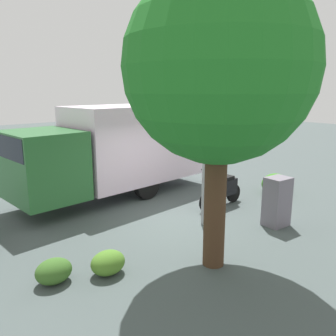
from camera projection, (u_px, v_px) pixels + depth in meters
ground_plane at (177, 222)px, 9.14m from camera, size 60.00×60.00×0.00m
box_truck_near at (114, 147)px, 11.06m from camera, size 8.47×2.74×2.93m
motorcycle at (222, 189)px, 10.29m from camera, size 1.81×0.55×1.20m
stop_sign at (205, 144)px, 8.50m from camera, size 0.71×0.33×3.18m
street_tree at (219, 69)px, 6.11m from camera, size 3.48×3.48×5.57m
utility_cabinet at (277, 202)px, 8.80m from camera, size 0.64×0.54×1.28m
bike_rack_hoop at (271, 205)px, 10.53m from camera, size 0.85×0.09×0.85m
shrub_near_sign at (275, 184)px, 11.58m from camera, size 1.00×0.82×0.68m
shrub_mid_verge at (108, 263)px, 6.53m from camera, size 0.68×0.55×0.46m
shrub_by_tree at (54, 271)px, 6.23m from camera, size 0.67×0.55×0.45m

